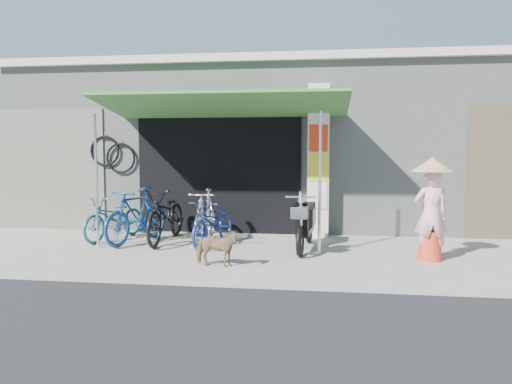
# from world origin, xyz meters

# --- Properties ---
(ground) EXTENTS (80.00, 80.00, 0.00)m
(ground) POSITION_xyz_m (0.00, 0.00, 0.00)
(ground) COLOR #9A978B
(ground) RESTS_ON ground
(bicycle_shop) EXTENTS (12.30, 5.30, 3.66)m
(bicycle_shop) POSITION_xyz_m (-0.00, 5.09, 1.83)
(bicycle_shop) COLOR gray
(bicycle_shop) RESTS_ON ground
(shop_pillar) EXTENTS (0.42, 0.44, 3.00)m
(shop_pillar) POSITION_xyz_m (0.85, 2.45, 1.50)
(shop_pillar) COLOR silver
(shop_pillar) RESTS_ON ground
(awning) EXTENTS (4.60, 1.88, 2.72)m
(awning) POSITION_xyz_m (-0.90, 1.63, 2.51)
(awning) COLOR #32642D
(awning) RESTS_ON ground
(neighbour_left) EXTENTS (2.60, 0.06, 2.60)m
(neighbour_left) POSITION_xyz_m (-5.00, 2.59, 1.30)
(neighbour_left) COLOR #6B665B
(neighbour_left) RESTS_ON ground
(bike_teal) EXTENTS (1.03, 1.72, 0.86)m
(bike_teal) POSITION_xyz_m (-3.02, 1.53, 0.43)
(bike_teal) COLOR #1A6577
(bike_teal) RESTS_ON ground
(bike_blue) EXTENTS (1.01, 1.78, 1.03)m
(bike_blue) POSITION_xyz_m (-2.46, 1.24, 0.52)
(bike_blue) COLOR navy
(bike_blue) RESTS_ON ground
(bike_black) EXTENTS (0.69, 1.97, 1.03)m
(bike_black) POSITION_xyz_m (-1.96, 1.44, 0.52)
(bike_black) COLOR black
(bike_black) RESTS_ON ground
(bike_silver) EXTENTS (0.50, 1.68, 1.01)m
(bike_silver) POSITION_xyz_m (-1.21, 1.44, 0.50)
(bike_silver) COLOR silver
(bike_silver) RESTS_ON ground
(bike_navy) EXTENTS (0.89, 1.65, 0.82)m
(bike_navy) POSITION_xyz_m (-1.00, 1.22, 0.41)
(bike_navy) COLOR navy
(bike_navy) RESTS_ON ground
(street_dog) EXTENTS (0.68, 0.33, 0.56)m
(street_dog) POSITION_xyz_m (-0.61, -0.39, 0.28)
(street_dog) COLOR tan
(street_dog) RESTS_ON ground
(moped) EXTENTS (0.50, 1.75, 0.99)m
(moped) POSITION_xyz_m (0.65, 1.10, 0.45)
(moped) COLOR black
(moped) RESTS_ON ground
(nun) EXTENTS (0.64, 0.64, 1.62)m
(nun) POSITION_xyz_m (2.63, 0.48, 0.81)
(nun) COLOR pink
(nun) RESTS_ON ground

